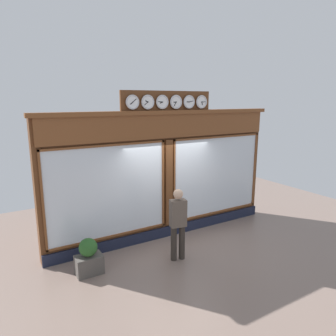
% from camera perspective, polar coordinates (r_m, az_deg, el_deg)
% --- Properties ---
extents(ground_plane, '(14.00, 14.00, 0.00)m').
position_cam_1_polar(ground_plane, '(6.72, 13.13, -20.57)').
color(ground_plane, '#7A665B').
extents(shop_facade, '(6.60, 0.42, 3.84)m').
position_cam_1_polar(shop_facade, '(8.22, -0.44, -1.04)').
color(shop_facade, '#5B3319').
rests_on(shop_facade, ground_plane).
extents(pedestrian, '(0.40, 0.29, 1.69)m').
position_cam_1_polar(pedestrian, '(7.12, 1.85, -9.79)').
color(pedestrian, '#312A24').
rests_on(pedestrian, ground_plane).
extents(planter_box, '(0.56, 0.36, 0.41)m').
position_cam_1_polar(planter_box, '(7.09, -14.28, -16.81)').
color(planter_box, '#4C4742').
rests_on(planter_box, ground_plane).
extents(planter_shrub, '(0.39, 0.39, 0.39)m').
position_cam_1_polar(planter_shrub, '(6.91, -14.46, -13.92)').
color(planter_shrub, '#285623').
rests_on(planter_shrub, planter_box).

